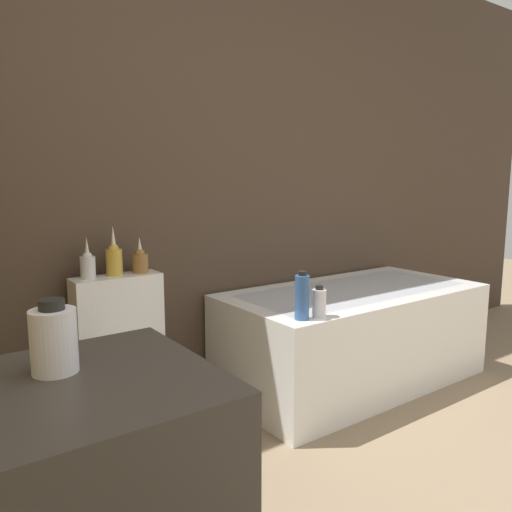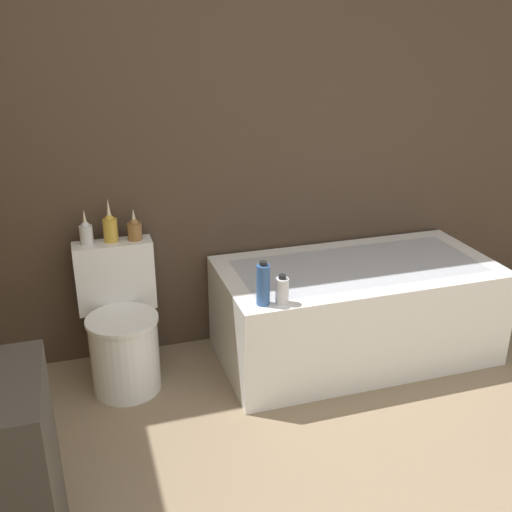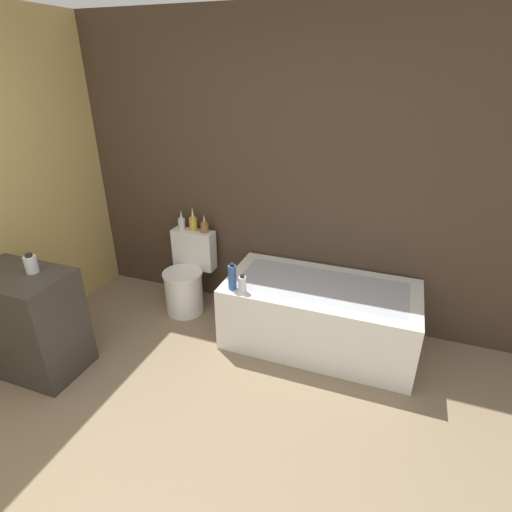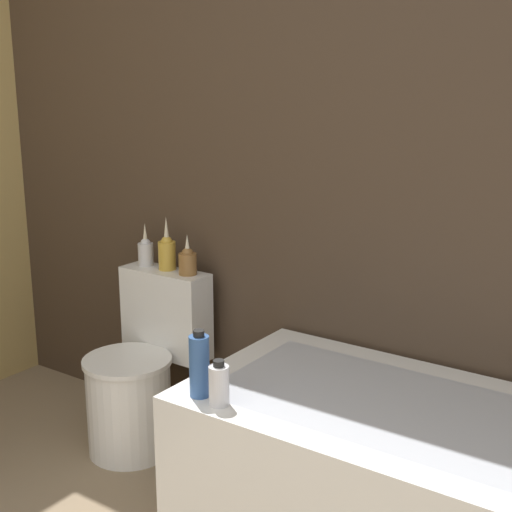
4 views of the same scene
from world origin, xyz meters
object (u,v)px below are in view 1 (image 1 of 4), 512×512
Objects in this scene: soap_bottle_glass at (54,339)px; shampoo_bottle_short at (319,303)px; toilet at (134,375)px; vase_silver at (114,258)px; bathtub at (352,335)px; vase_gold at (88,264)px; shampoo_bottle_tall at (302,297)px; vase_bronze at (140,260)px.

soap_bottle_glass reaches higher than shampoo_bottle_short.
toilet is 0.54m from vase_silver.
bathtub is 1.31m from toilet.
vase_silver is (-1.31, 0.30, 0.54)m from bathtub.
toilet is 3.92× the size of vase_gold.
vase_gold is 1.08m from shampoo_bottle_short.
shampoo_bottle_tall is at bearing 169.86° from shampoo_bottle_short.
bathtub is at bearing -13.60° from vase_bronze.
shampoo_bottle_tall is 1.50× the size of shampoo_bottle_short.
toilet is at bearing -124.39° from vase_bronze.
vase_silver reaches higher than bathtub.
shampoo_bottle_short is at bearing -39.18° from vase_silver.
soap_bottle_glass reaches higher than vase_bronze.
vase_gold is 1.09× the size of vase_bronze.
toilet is at bearing -56.97° from vase_gold.
vase_silver reaches higher than shampoo_bottle_tall.
vase_bronze is (0.12, 0.18, 0.49)m from toilet.
vase_bronze is (0.71, 1.29, -0.09)m from soap_bottle_glass.
toilet is 3.18× the size of vase_silver.
vase_gold is (0.46, 1.29, -0.08)m from soap_bottle_glass.
vase_silver is at bearing 0.49° from vase_gold.
vase_bronze reaches higher than shampoo_bottle_tall.
vase_silver reaches higher than shampoo_bottle_short.
shampoo_bottle_short is (0.75, -0.61, -0.20)m from vase_silver.
bathtub is 8.18× the size of vase_gold.
shampoo_bottle_tall is (0.65, -0.59, -0.16)m from vase_silver.
soap_bottle_glass is at bearing -152.23° from bathtub.
vase_gold is at bearing 177.78° from vase_bronze.
shampoo_bottle_short is (0.75, -0.42, 0.31)m from toilet.
soap_bottle_glass is 1.45m from shampoo_bottle_tall.
vase_silver is 0.90m from shampoo_bottle_tall.
vase_bronze is (0.25, -0.01, -0.00)m from vase_gold.
vase_gold is at bearing 142.83° from shampoo_bottle_tall.
bathtub is 2.08× the size of toilet.
bathtub is at bearing 24.13° from shampoo_bottle_tall.
shampoo_bottle_short is (0.87, -0.61, -0.18)m from vase_gold.
vase_bronze is (-1.19, 0.29, 0.52)m from bathtub.
vase_gold is 1.27× the size of shampoo_bottle_short.
toilet is 0.54m from vase_gold.
vase_bronze is at bearing 61.05° from soap_bottle_glass.
vase_gold is at bearing 123.03° from toilet.
soap_bottle_glass is 1.42m from vase_silver.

